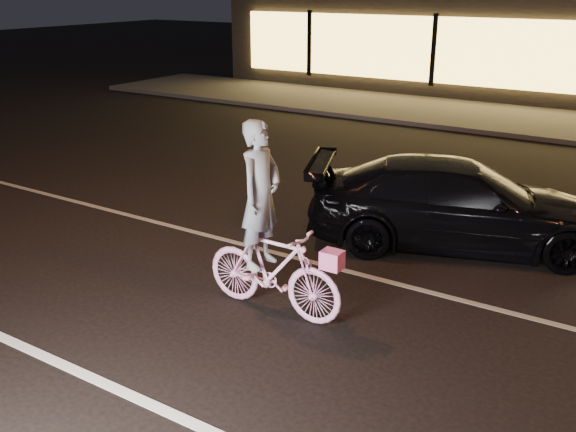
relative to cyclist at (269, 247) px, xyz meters
The scene contains 5 objects.
ground 1.45m from the cyclist, 27.87° to the right, with size 90.00×90.00×0.00m, color black.
lane_stripe_far 1.96m from the cyclist, 53.30° to the left, with size 60.00×0.10×0.01m, color gray.
sidewalk 12.50m from the cyclist, 85.09° to the left, with size 30.00×4.00×0.12m, color #383533.
cyclist is the anchor object (origin of this frame).
sedan 3.32m from the cyclist, 69.27° to the left, with size 4.63×3.20×1.25m.
Camera 1 is at (2.68, -4.94, 3.61)m, focal length 40.00 mm.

